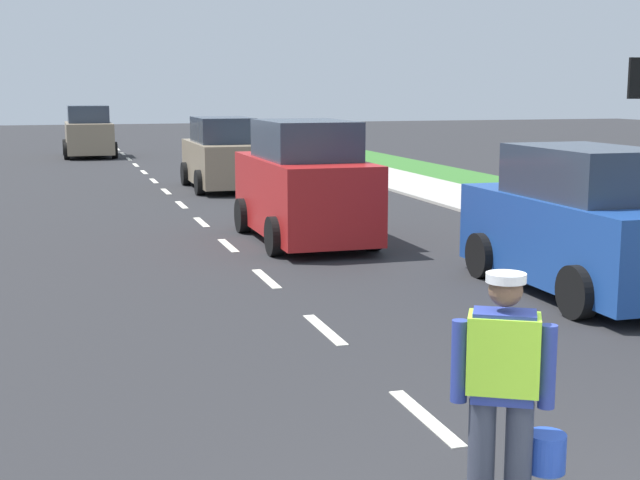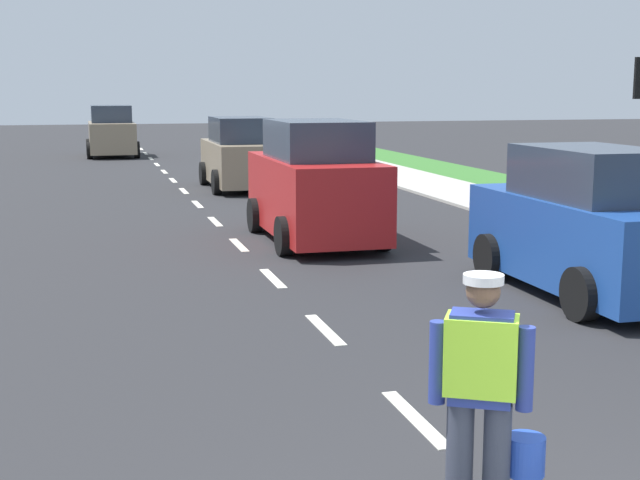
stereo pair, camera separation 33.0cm
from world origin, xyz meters
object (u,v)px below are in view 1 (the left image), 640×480
road_worker (506,384)px  car_parked_curbside (580,226)px  car_outgoing_far (223,156)px  car_outgoing_ahead (304,186)px  car_oncoming_third (89,133)px

road_worker → car_parked_curbside: bearing=53.6°
car_outgoing_far → car_outgoing_ahead: bearing=-91.1°
car_parked_curbside → car_oncoming_third: bearing=101.0°
car_oncoming_third → car_parked_curbside: car_oncoming_third is taller
car_oncoming_third → road_worker: bearing=-87.9°
road_worker → car_oncoming_third: (-1.21, 33.58, 0.05)m
car_outgoing_ahead → car_parked_curbside: 5.80m
car_outgoing_far → car_parked_curbside: bearing=-80.8°
car_outgoing_ahead → car_parked_curbside: size_ratio=1.02×
road_worker → car_parked_curbside: (4.22, 5.72, 0.02)m
road_worker → car_oncoming_third: size_ratio=0.42×
car_outgoing_ahead → car_outgoing_far: (0.18, 9.12, -0.11)m
road_worker → car_outgoing_far: bearing=84.6°
road_worker → car_parked_curbside: 7.10m
car_outgoing_ahead → car_outgoing_far: car_outgoing_ahead is taller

